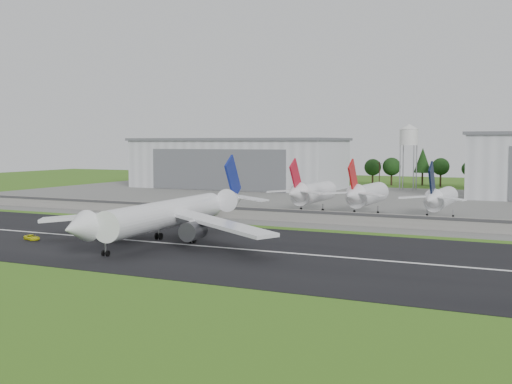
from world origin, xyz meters
The scene contains 14 objects.
ground centered at (0.00, 0.00, 0.00)m, with size 600.00×600.00×0.00m, color #346518.
runway centered at (0.00, 10.00, 0.05)m, with size 320.00×60.00×0.10m, color black.
runway_centerline centered at (0.00, 10.00, 0.11)m, with size 220.00×1.00×0.02m, color white.
apron centered at (0.00, 120.00, 0.05)m, with size 320.00×150.00×0.10m, color slate.
blast_fence centered at (0.00, 54.99, 1.81)m, with size 240.00×0.61×3.50m.
hangar_west centered at (-80.00, 164.92, 11.63)m, with size 97.00×44.00×23.20m.
water_tower centered at (-5.00, 185.00, 24.55)m, with size 8.40×8.40×29.40m.
utility_poles centered at (0.00, 200.00, 0.00)m, with size 230.00×3.00×12.00m, color black, non-canonical shape.
treeline centered at (0.00, 215.00, 0.00)m, with size 320.00×16.00×22.00m, color black, non-canonical shape.
main_airliner centered at (-17.02, 9.57, 4.89)m, with size 57.09×59.27×18.17m.
ground_vehicle centered at (-45.53, 0.76, 0.70)m, with size 1.99×4.33×1.20m, color yellow.
parked_jet_red_a centered at (-10.22, 76.58, 6.30)m, with size 7.36×31.29×16.81m.
parked_jet_red_b centered at (6.51, 76.58, 6.33)m, with size 7.36×31.29×16.85m.
parked_jet_navy centered at (27.42, 76.53, 6.00)m, with size 7.36×31.29×16.49m.
Camera 1 is at (57.93, -101.98, 21.22)m, focal length 45.00 mm.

